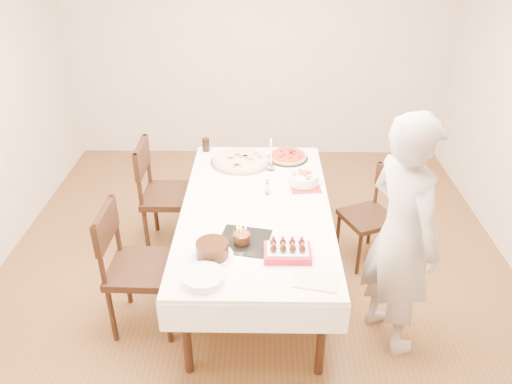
{
  "coord_description": "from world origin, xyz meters",
  "views": [
    {
      "loc": [
        0.06,
        -3.35,
        2.77
      ],
      "look_at": [
        0.01,
        -0.06,
        0.87
      ],
      "focal_mm": 35.0,
      "sensor_mm": 36.0,
      "label": 1
    }
  ],
  "objects_px": {
    "pizza_pepperoni": "(288,156)",
    "pasta_bowl": "(303,179)",
    "chair_left_savory": "(171,196)",
    "layer_cake": "(212,250)",
    "birthday_cake": "(242,234)",
    "chair_left_dessert": "(142,269)",
    "chair_right_savory": "(368,218)",
    "cola_glass": "(206,145)",
    "pizza_white": "(241,160)",
    "strawberry_box": "(287,251)",
    "dining_table": "(256,245)",
    "person": "(402,236)",
    "taper_candle": "(271,154)"
  },
  "relations": [
    {
      "from": "chair_right_savory",
      "to": "cola_glass",
      "type": "bearing_deg",
      "value": 132.45
    },
    {
      "from": "pizza_white",
      "to": "chair_left_savory",
      "type": "bearing_deg",
      "value": -162.88
    },
    {
      "from": "chair_right_savory",
      "to": "pizza_pepperoni",
      "type": "bearing_deg",
      "value": 120.63
    },
    {
      "from": "cola_glass",
      "to": "layer_cake",
      "type": "distance_m",
      "value": 1.64
    },
    {
      "from": "chair_left_savory",
      "to": "layer_cake",
      "type": "height_order",
      "value": "chair_left_savory"
    },
    {
      "from": "layer_cake",
      "to": "birthday_cake",
      "type": "bearing_deg",
      "value": 39.37
    },
    {
      "from": "dining_table",
      "to": "strawberry_box",
      "type": "relative_size",
      "value": 6.89
    },
    {
      "from": "dining_table",
      "to": "chair_right_savory",
      "type": "relative_size",
      "value": 2.49
    },
    {
      "from": "taper_candle",
      "to": "layer_cake",
      "type": "xyz_separation_m",
      "value": [
        -0.4,
        -1.25,
        -0.1
      ]
    },
    {
      "from": "pizza_pepperoni",
      "to": "layer_cake",
      "type": "height_order",
      "value": "layer_cake"
    },
    {
      "from": "pizza_white",
      "to": "taper_candle",
      "type": "bearing_deg",
      "value": -27.28
    },
    {
      "from": "cola_glass",
      "to": "strawberry_box",
      "type": "relative_size",
      "value": 0.41
    },
    {
      "from": "person",
      "to": "chair_left_savory",
      "type": "bearing_deg",
      "value": 32.33
    },
    {
      "from": "chair_left_dessert",
      "to": "chair_right_savory",
      "type": "bearing_deg",
      "value": -153.89
    },
    {
      "from": "chair_left_dessert",
      "to": "layer_cake",
      "type": "relative_size",
      "value": 3.64
    },
    {
      "from": "dining_table",
      "to": "layer_cake",
      "type": "relative_size",
      "value": 7.76
    },
    {
      "from": "pasta_bowl",
      "to": "dining_table",
      "type": "bearing_deg",
      "value": -137.38
    },
    {
      "from": "chair_left_dessert",
      "to": "layer_cake",
      "type": "distance_m",
      "value": 0.64
    },
    {
      "from": "chair_left_savory",
      "to": "birthday_cake",
      "type": "distance_m",
      "value": 1.28
    },
    {
      "from": "chair_left_dessert",
      "to": "pasta_bowl",
      "type": "height_order",
      "value": "chair_left_dessert"
    },
    {
      "from": "pizza_pepperoni",
      "to": "pasta_bowl",
      "type": "height_order",
      "value": "pasta_bowl"
    },
    {
      "from": "pizza_white",
      "to": "cola_glass",
      "type": "distance_m",
      "value": 0.42
    },
    {
      "from": "cola_glass",
      "to": "strawberry_box",
      "type": "xyz_separation_m",
      "value": [
        0.7,
        -1.62,
        -0.02
      ]
    },
    {
      "from": "chair_left_savory",
      "to": "birthday_cake",
      "type": "relative_size",
      "value": 7.82
    },
    {
      "from": "pizza_white",
      "to": "birthday_cake",
      "type": "height_order",
      "value": "birthday_cake"
    },
    {
      "from": "chair_left_savory",
      "to": "layer_cake",
      "type": "xyz_separation_m",
      "value": [
        0.49,
        -1.19,
        0.29
      ]
    },
    {
      "from": "chair_right_savory",
      "to": "strawberry_box",
      "type": "relative_size",
      "value": 2.77
    },
    {
      "from": "dining_table",
      "to": "birthday_cake",
      "type": "relative_size",
      "value": 16.29
    },
    {
      "from": "pizza_white",
      "to": "pizza_pepperoni",
      "type": "relative_size",
      "value": 1.52
    },
    {
      "from": "chair_right_savory",
      "to": "chair_left_savory",
      "type": "xyz_separation_m",
      "value": [
        -1.73,
        0.21,
        0.08
      ]
    },
    {
      "from": "pizza_pepperoni",
      "to": "pizza_white",
      "type": "bearing_deg",
      "value": -167.91
    },
    {
      "from": "cola_glass",
      "to": "birthday_cake",
      "type": "bearing_deg",
      "value": -75.03
    },
    {
      "from": "chair_left_savory",
      "to": "pizza_white",
      "type": "xyz_separation_m",
      "value": [
        0.63,
        0.19,
        0.26
      ]
    },
    {
      "from": "chair_left_savory",
      "to": "person",
      "type": "xyz_separation_m",
      "value": [
        1.74,
        -1.12,
        0.36
      ]
    },
    {
      "from": "strawberry_box",
      "to": "chair_left_dessert",
      "type": "bearing_deg",
      "value": 171.08
    },
    {
      "from": "chair_left_savory",
      "to": "chair_left_dessert",
      "type": "relative_size",
      "value": 1.02
    },
    {
      "from": "chair_left_savory",
      "to": "cola_glass",
      "type": "xyz_separation_m",
      "value": [
        0.29,
        0.44,
        0.3
      ]
    },
    {
      "from": "pizza_pepperoni",
      "to": "pasta_bowl",
      "type": "xyz_separation_m",
      "value": [
        0.11,
        -0.47,
        0.03
      ]
    },
    {
      "from": "pasta_bowl",
      "to": "layer_cake",
      "type": "distance_m",
      "value": 1.2
    },
    {
      "from": "chair_right_savory",
      "to": "pizza_white",
      "type": "bearing_deg",
      "value": 136.53
    },
    {
      "from": "chair_right_savory",
      "to": "pizza_white",
      "type": "height_order",
      "value": "chair_right_savory"
    },
    {
      "from": "chair_left_dessert",
      "to": "dining_table",
      "type": "bearing_deg",
      "value": -148.39
    },
    {
      "from": "pizza_white",
      "to": "dining_table",
      "type": "bearing_deg",
      "value": -79.0
    },
    {
      "from": "layer_cake",
      "to": "cola_glass",
      "type": "bearing_deg",
      "value": 97.29
    },
    {
      "from": "chair_left_savory",
      "to": "pizza_pepperoni",
      "type": "distance_m",
      "value": 1.12
    },
    {
      "from": "dining_table",
      "to": "birthday_cake",
      "type": "distance_m",
      "value": 0.67
    },
    {
      "from": "birthday_cake",
      "to": "taper_candle",
      "type": "bearing_deg",
      "value": 79.2
    },
    {
      "from": "pizza_white",
      "to": "taper_candle",
      "type": "relative_size",
      "value": 1.83
    },
    {
      "from": "cola_glass",
      "to": "birthday_cake",
      "type": "xyz_separation_m",
      "value": [
        0.39,
        -1.48,
        0.01
      ]
    },
    {
      "from": "taper_candle",
      "to": "cola_glass",
      "type": "relative_size",
      "value": 2.42
    }
  ]
}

